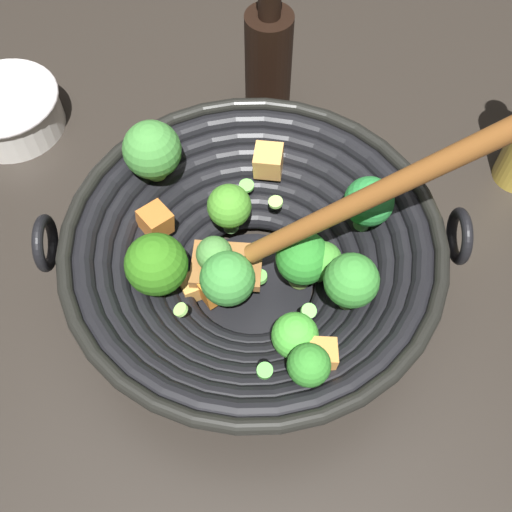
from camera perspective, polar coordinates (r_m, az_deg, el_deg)
ground_plane at (r=0.65m, az=-0.24°, el=-2.95°), size 4.00×4.00×0.00m
wok at (r=0.59m, az=-0.31°, el=0.12°), size 0.36×0.36×0.28m
soy_sauce_bottle at (r=0.75m, az=1.16°, el=17.74°), size 0.06×0.06×0.19m
prep_bowl at (r=0.82m, az=-22.09°, el=12.51°), size 0.13×0.13×0.05m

